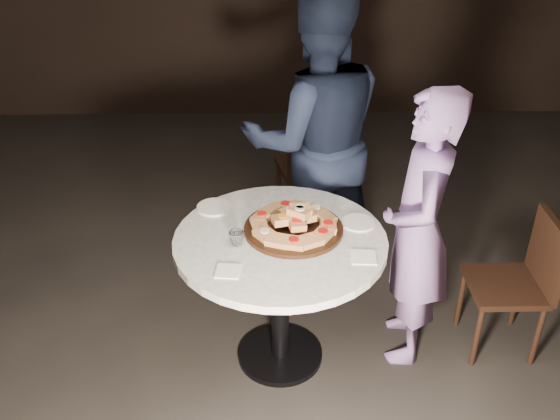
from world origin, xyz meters
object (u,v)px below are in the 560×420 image
Objects in this scene: water_glass at (237,238)px; focaccia_pile at (294,221)px; serving_board at (294,229)px; table at (280,262)px; chair_right at (522,277)px; diner_navy at (315,140)px; chair_far at (311,164)px; diner_teal at (418,231)px.

focaccia_pile is at bearing 22.25° from water_glass.
focaccia_pile reaches higher than serving_board.
table is at bearing 14.17° from water_glass.
diner_navy reaches higher than chair_right.
chair_right is at bearing 1.19° from focaccia_pile.
water_glass is at bearing 59.84° from chair_far.
serving_board is 1.11× the size of focaccia_pile.
table is 1.39× the size of chair_far.
diner_teal is (0.48, -0.76, -0.16)m from diner_navy.
serving_board is 1.28m from chair_right.
chair_far is 0.56× the size of diner_teal.
water_glass is (-0.21, -0.05, 0.18)m from table.
water_glass is 0.09× the size of chair_right.
diner_teal is at bearing -90.09° from chair_right.
chair_far is (0.46, 1.44, -0.33)m from water_glass.
serving_board reaches higher than chair_right.
chair_far is (0.18, 1.32, -0.31)m from serving_board.
chair_far is 1.40m from diner_teal.
chair_far is at bearing -140.87° from chair_right.
serving_board is 1.37m from chair_far.
diner_teal is at bearing 114.86° from diner_navy.
table is 1.41m from chair_far.
focaccia_pile reaches higher than chair_right.
diner_teal is (0.46, -1.30, 0.27)m from chair_far.
table is 0.72m from diner_teal.
diner_navy is (-0.02, -0.53, 0.43)m from chair_far.
focaccia_pile is 0.52× the size of chair_far.
water_glass is at bearing -165.83° from table.
serving_board is at bearing 42.10° from table.
chair_right is (1.06, -1.30, -0.03)m from chair_far.
water_glass is at bearing -84.78° from chair_right.
table is at bearing -86.25° from chair_right.
water_glass reaches higher than table.
water_glass is (-0.28, -0.11, 0.02)m from serving_board.
chair_far reaches higher than chair_right.
diner_teal is (0.92, 0.14, -0.06)m from water_glass.
water_glass is at bearing -74.23° from diner_teal.
diner_teal is (0.71, 0.09, 0.12)m from table.
diner_navy is at bearing 78.66° from serving_board.
serving_board is 0.32× the size of diner_teal.
chair_far is (0.25, 1.38, -0.15)m from table.
diner_navy is (0.16, 0.79, 0.12)m from serving_board.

